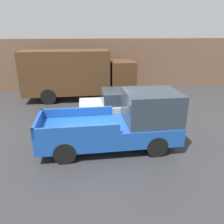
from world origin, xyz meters
TOP-DOWN VIEW (x-y plane):
  - ground_plane at (0.00, 0.00)m, footprint 60.00×60.00m
  - building_wall at (0.00, 8.68)m, footprint 28.00×0.15m
  - pickup_truck at (1.10, -0.97)m, footprint 5.24×1.98m
  - car at (1.76, 2.04)m, footprint 4.54×1.97m
  - delivery_truck at (-0.71, 6.06)m, footprint 7.22×2.39m
  - newspaper_box at (0.31, 8.36)m, footprint 0.45×0.40m

SIDE VIEW (x-z plane):
  - ground_plane at x=0.00m, z-range 0.00..0.00m
  - newspaper_box at x=0.31m, z-range 0.00..1.11m
  - car at x=1.76m, z-range 0.02..1.52m
  - pickup_truck at x=1.10m, z-range -0.09..2.10m
  - delivery_truck at x=-0.71m, z-range 0.14..3.31m
  - building_wall at x=0.00m, z-range 0.00..3.80m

